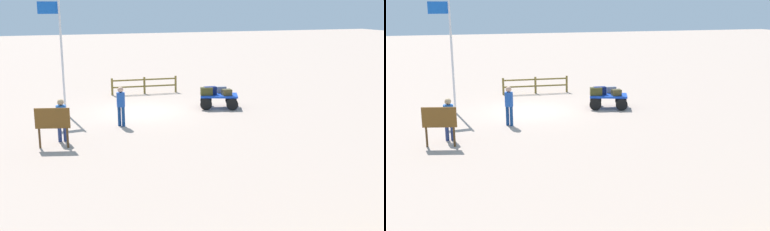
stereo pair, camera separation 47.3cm
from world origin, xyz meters
TOP-DOWN VIEW (x-y plane):
  - ground_plane at (0.00, 0.00)m, footprint 120.00×120.00m
  - luggage_cart at (-3.84, 0.46)m, footprint 2.16×1.77m
  - suitcase_dark at (-4.16, -0.01)m, footprint 0.50×0.28m
  - suitcase_navy at (-3.21, 0.44)m, footprint 0.64×0.45m
  - suitcase_grey at (-4.16, 0.76)m, footprint 0.47×0.42m
  - suitcase_tan at (-3.45, 0.32)m, footprint 0.62×0.34m
  - worker_lead at (1.42, 2.47)m, footprint 0.49×0.49m
  - worker_trailing at (3.96, 4.05)m, footprint 0.41×0.41m
  - flagpole at (3.63, -0.72)m, footprint 0.99×0.14m
  - signboard at (4.32, 4.80)m, footprint 1.22×0.38m
  - wooden_fence at (-1.21, -4.47)m, footprint 3.82×0.35m

SIDE VIEW (x-z plane):
  - ground_plane at x=0.00m, z-range 0.00..0.00m
  - luggage_cart at x=-3.84m, z-range 0.14..0.82m
  - wooden_fence at x=-1.21m, z-range 0.08..1.05m
  - suitcase_grey at x=-4.16m, z-range 0.68..0.98m
  - suitcase_dark at x=-4.16m, z-range 0.68..1.00m
  - suitcase_navy at x=-3.21m, z-range 0.68..1.07m
  - suitcase_tan at x=-3.45m, z-range 0.68..1.07m
  - worker_trailing at x=3.96m, z-range 0.16..1.81m
  - signboard at x=4.32m, z-range 0.26..1.74m
  - worker_lead at x=1.42m, z-range 0.15..1.86m
  - flagpole at x=3.63m, z-range 0.49..5.79m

